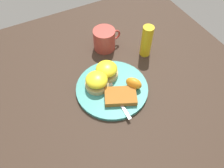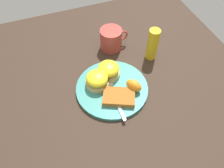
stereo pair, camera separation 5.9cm
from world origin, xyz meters
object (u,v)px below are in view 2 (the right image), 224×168
Objects in this scene: sandwich_benedict_right at (97,80)px; condiment_bottle at (153,44)px; hashbrown_patty at (119,97)px; cup at (111,39)px; fork at (114,95)px; sandwich_benedict_left at (109,70)px; orange_wedge at (134,86)px.

sandwich_benedict_right is 0.27m from condiment_bottle.
sandwich_benedict_right is 0.10m from hashbrown_patty.
cup reaches higher than sandwich_benedict_right.
fork is at bearing 123.61° from hashbrown_patty.
sandwich_benedict_left is 0.10m from fork.
sandwich_benedict_right is 1.45× the size of orange_wedge.
sandwich_benedict_left is 1.00× the size of sandwich_benedict_right.
sandwich_benedict_left is 0.71× the size of cup.
sandwich_benedict_right is at bearing -164.01° from condiment_bottle.
orange_wedge is 0.31× the size of fork.
condiment_bottle is (0.22, 0.14, 0.05)m from fork.
orange_wedge reaches higher than fork.
sandwich_benedict_left and sandwich_benedict_right have the same top height.
hashbrown_patty reaches higher than fork.
sandwich_benedict_right is at bearing 120.61° from fork.
sandwich_benedict_left is at bearing -167.74° from condiment_bottle.
cup is (0.07, 0.15, 0.00)m from sandwich_benedict_left.
hashbrown_patty is 1.85× the size of orange_wedge.
condiment_bottle is at bearing -39.80° from cup.
sandwich_benedict_right is at bearing 121.26° from hashbrown_patty.
fork is 1.57× the size of cup.
condiment_bottle is at bearing 37.79° from hashbrown_patty.
cup reaches higher than sandwich_benedict_left.
hashbrown_patty is (0.05, -0.08, -0.02)m from sandwich_benedict_right.
hashbrown_patty is 0.02m from fork.
cup reaches higher than orange_wedge.
sandwich_benedict_right is 0.78× the size of hashbrown_patty.
sandwich_benedict_right is 0.63× the size of condiment_bottle.
sandwich_benedict_left is 0.78× the size of hashbrown_patty.
sandwich_benedict_left reaches higher than hashbrown_patty.
fork is (-0.01, -0.10, -0.03)m from sandwich_benedict_left.
sandwich_benedict_left is at bearing 88.64° from hashbrown_patty.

